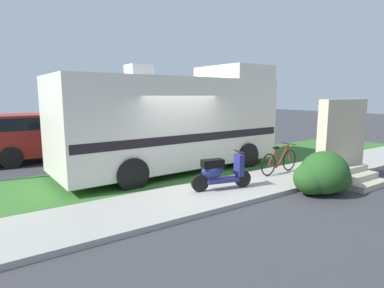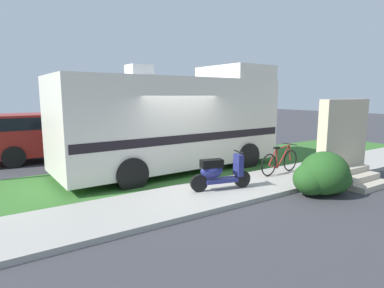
% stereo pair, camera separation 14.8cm
% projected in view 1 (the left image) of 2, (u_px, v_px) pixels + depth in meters
% --- Properties ---
extents(ground_plane, '(80.00, 80.00, 0.00)m').
position_uv_depth(ground_plane, '(189.00, 185.00, 8.98)').
color(ground_plane, '#38383D').
extents(sidewalk, '(24.00, 2.00, 0.12)m').
position_uv_depth(sidewalk, '(215.00, 193.00, 7.99)').
color(sidewalk, '#9E9B93').
rests_on(sidewalk, ground).
extents(grass_strip, '(24.00, 3.40, 0.08)m').
position_uv_depth(grass_strip, '(163.00, 173.00, 10.19)').
color(grass_strip, '#336628').
rests_on(grass_strip, ground).
extents(motorhome_rv, '(7.41, 2.94, 3.55)m').
position_uv_depth(motorhome_rv, '(173.00, 121.00, 10.36)').
color(motorhome_rv, silver).
rests_on(motorhome_rv, ground).
extents(scooter, '(1.64, 0.64, 0.97)m').
position_uv_depth(scooter, '(220.00, 172.00, 8.04)').
color(scooter, black).
rests_on(scooter, ground).
extents(bicycle, '(1.73, 0.52, 0.89)m').
position_uv_depth(bicycle, '(279.00, 161.00, 9.76)').
color(bicycle, black).
rests_on(bicycle, ground).
extents(pickup_truck_near, '(5.52, 2.19, 1.81)m').
position_uv_depth(pickup_truck_near, '(40.00, 136.00, 12.13)').
color(pickup_truck_near, maroon).
rests_on(pickup_truck_near, ground).
extents(porch_steps, '(2.00, 1.26, 2.40)m').
position_uv_depth(porch_steps, '(345.00, 149.00, 9.15)').
color(porch_steps, '#B2A893').
rests_on(porch_steps, ground).
extents(bush_by_porch, '(1.54, 1.15, 1.09)m').
position_uv_depth(bush_by_porch, '(323.00, 175.00, 7.99)').
color(bush_by_porch, '#23511E').
rests_on(bush_by_porch, ground).
extents(bottle_green, '(0.06, 0.06, 0.24)m').
position_uv_depth(bottle_green, '(317.00, 164.00, 10.56)').
color(bottle_green, navy).
rests_on(bottle_green, ground).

